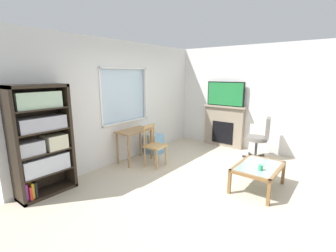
% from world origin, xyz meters
% --- Properties ---
extents(ground, '(6.03, 5.41, 0.02)m').
position_xyz_m(ground, '(0.00, 0.00, -0.01)').
color(ground, beige).
extents(wall_back_with_window, '(5.03, 0.15, 2.69)m').
position_xyz_m(wall_back_with_window, '(-0.01, 2.20, 1.33)').
color(wall_back_with_window, silver).
rests_on(wall_back_with_window, ground).
extents(wall_right, '(0.12, 4.61, 2.69)m').
position_xyz_m(wall_right, '(2.57, 0.00, 1.34)').
color(wall_right, silver).
rests_on(wall_right, ground).
extents(bookshelf, '(0.90, 0.38, 1.81)m').
position_xyz_m(bookshelf, '(-1.93, 1.96, 0.94)').
color(bookshelf, '#2D2319').
rests_on(bookshelf, ground).
extents(desk_under_window, '(0.82, 0.46, 0.75)m').
position_xyz_m(desk_under_window, '(0.04, 1.85, 0.61)').
color(desk_under_window, '#A37547').
rests_on(desk_under_window, ground).
extents(wooden_chair, '(0.45, 0.43, 0.90)m').
position_xyz_m(wooden_chair, '(0.12, 1.34, 0.46)').
color(wooden_chair, tan).
rests_on(wooden_chair, ground).
extents(plastic_drawer_unit, '(0.35, 0.40, 0.49)m').
position_xyz_m(plastic_drawer_unit, '(0.76, 1.90, 0.24)').
color(plastic_drawer_unit, '#72ADDB').
rests_on(plastic_drawer_unit, ground).
extents(fireplace, '(0.26, 1.19, 1.13)m').
position_xyz_m(fireplace, '(2.42, 0.77, 0.57)').
color(fireplace, gray).
rests_on(fireplace, ground).
extents(tv, '(0.06, 1.03, 0.65)m').
position_xyz_m(tv, '(2.40, 0.77, 1.45)').
color(tv, black).
rests_on(tv, fireplace).
extents(office_chair, '(0.58, 0.57, 1.00)m').
position_xyz_m(office_chair, '(1.98, -0.36, 0.55)').
color(office_chair, slate).
rests_on(office_chair, ground).
extents(coffee_table, '(0.99, 0.68, 0.42)m').
position_xyz_m(coffee_table, '(0.41, -0.80, 0.37)').
color(coffee_table, '#8C9E99').
rests_on(coffee_table, ground).
extents(sippy_cup, '(0.07, 0.07, 0.09)m').
position_xyz_m(sippy_cup, '(0.22, -0.89, 0.47)').
color(sippy_cup, '#33B770').
rests_on(sippy_cup, coffee_table).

